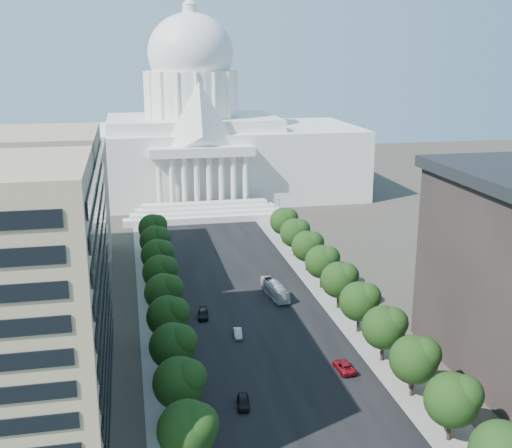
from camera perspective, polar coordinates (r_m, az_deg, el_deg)
road_asphalt at (r=148.41m, az=-1.58°, el=-5.35°), size 30.00×260.00×0.01m
sidewalk_left at (r=146.61m, az=-8.96°, el=-5.80°), size 8.00×260.00×0.02m
sidewalk_right at (r=152.58m, az=5.49°, el=-4.83°), size 8.00×260.00×0.02m
capitol at (r=235.23m, az=-5.62°, el=7.30°), size 120.00×56.00×73.00m
office_block_left_far at (r=153.54m, az=-20.24°, el=0.27°), size 38.00×52.00×30.00m
tree_l_b at (r=84.42m, az=-5.91°, el=-17.62°), size 7.79×7.60×9.97m
tree_l_c at (r=94.71m, az=-6.66°, el=-13.72°), size 7.79×7.60×9.97m
tree_l_d at (r=105.35m, az=-7.23°, el=-10.60°), size 7.79×7.60×9.97m
tree_l_e at (r=116.27m, az=-7.70°, el=-8.06°), size 7.79×7.60×9.97m
tree_l_f at (r=127.37m, az=-8.07°, el=-5.95°), size 7.79×7.60×9.97m
tree_l_g at (r=138.63m, az=-8.39°, el=-4.18°), size 7.79×7.60×9.97m
tree_l_h at (r=150.00m, az=-8.65°, el=-2.68°), size 7.79×7.60×9.97m
tree_l_i at (r=161.46m, az=-8.88°, el=-1.40°), size 7.79×7.60×9.97m
tree_l_j at (r=173.00m, az=-9.08°, el=-0.28°), size 7.79×7.60×9.97m
tree_r_b at (r=94.04m, az=17.26°, el=-14.59°), size 7.79×7.60×9.97m
tree_r_c at (r=103.37m, az=14.07°, el=-11.49°), size 7.79×7.60×9.97m
tree_r_d at (r=113.21m, az=11.47°, el=-8.90°), size 7.79×7.60×9.97m
tree_r_e at (r=123.43m, az=9.33°, el=-6.71°), size 7.79×7.60×9.97m
tree_r_f at (r=133.94m, az=7.53°, el=-4.85°), size 7.79×7.60×9.97m
tree_r_g at (r=144.69m, az=6.01°, el=-3.27°), size 7.79×7.60×9.97m
tree_r_h at (r=155.62m, az=4.70°, el=-1.90°), size 7.79×7.60×9.97m
tree_r_i at (r=166.69m, az=3.57°, el=-0.71°), size 7.79×7.60×9.97m
tree_r_j at (r=177.89m, az=2.58°, el=0.33°), size 7.79×7.60×9.97m
streetlight_b at (r=103.66m, az=15.04°, el=-11.88°), size 2.61×0.44×9.00m
streetlight_c at (r=124.37m, az=9.97°, el=-6.88°), size 2.61×0.44×9.00m
streetlight_d at (r=146.42m, az=6.45°, el=-3.31°), size 2.61×0.44×9.00m
streetlight_e at (r=169.30m, az=3.89°, el=-0.69°), size 2.61×0.44×9.00m
streetlight_f at (r=192.70m, az=1.94°, el=1.31°), size 2.61×0.44×9.00m
car_dark_a at (r=100.41m, az=-1.14°, el=-15.54°), size 2.45×4.80×1.56m
car_silver at (r=122.09m, az=-1.62°, el=-9.70°), size 1.87×4.32×1.38m
car_red at (r=111.15m, az=7.84°, el=-12.44°), size 2.90×5.81×1.58m
car_dark_b at (r=130.61m, az=-4.73°, el=-8.01°), size 2.58×5.22×1.46m
city_bus at (r=140.45m, az=1.69°, el=-5.85°), size 4.17×11.98×3.27m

